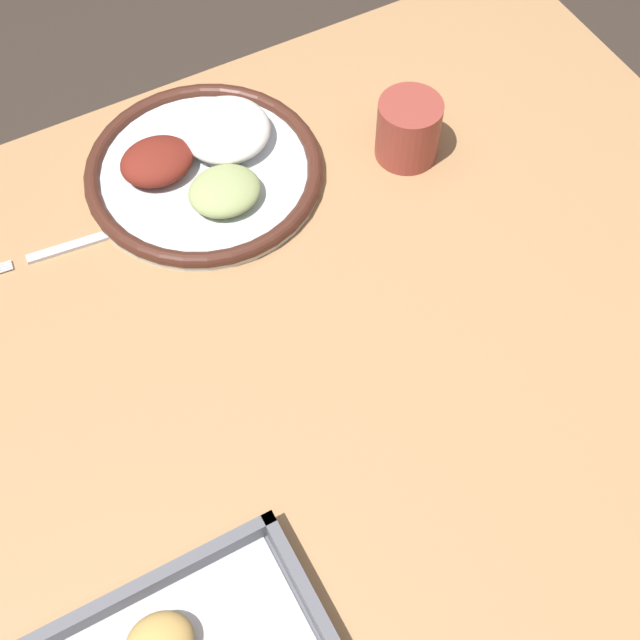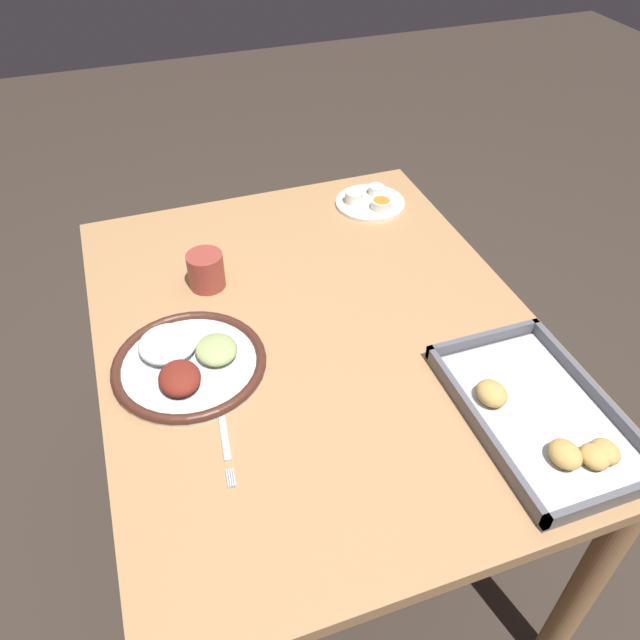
% 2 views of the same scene
% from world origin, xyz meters
% --- Properties ---
extents(ground_plane, '(8.00, 8.00, 0.00)m').
position_xyz_m(ground_plane, '(0.00, 0.00, 0.00)').
color(ground_plane, '#382D26').
extents(dining_table, '(1.15, 0.90, 0.76)m').
position_xyz_m(dining_table, '(0.00, 0.00, 0.65)').
color(dining_table, '#AD7F51').
rests_on(dining_table, ground_plane).
extents(dinner_plate, '(0.30, 0.30, 0.05)m').
position_xyz_m(dinner_plate, '(0.02, -0.28, 0.78)').
color(dinner_plate, silver).
rests_on(dinner_plate, dining_table).
extents(fork, '(0.20, 0.03, 0.00)m').
position_xyz_m(fork, '(0.21, -0.25, 0.77)').
color(fork, silver).
rests_on(fork, dining_table).
extents(saucer_plate, '(0.19, 0.19, 0.04)m').
position_xyz_m(saucer_plate, '(-0.42, 0.29, 0.78)').
color(saucer_plate, white).
rests_on(saucer_plate, dining_table).
extents(baking_tray, '(0.40, 0.25, 0.04)m').
position_xyz_m(baking_tray, '(0.37, 0.29, 0.78)').
color(baking_tray, '#595960').
rests_on(baking_tray, dining_table).
extents(drinking_cup, '(0.08, 0.08, 0.08)m').
position_xyz_m(drinking_cup, '(-0.22, -0.19, 0.81)').
color(drinking_cup, '#993D33').
rests_on(drinking_cup, dining_table).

